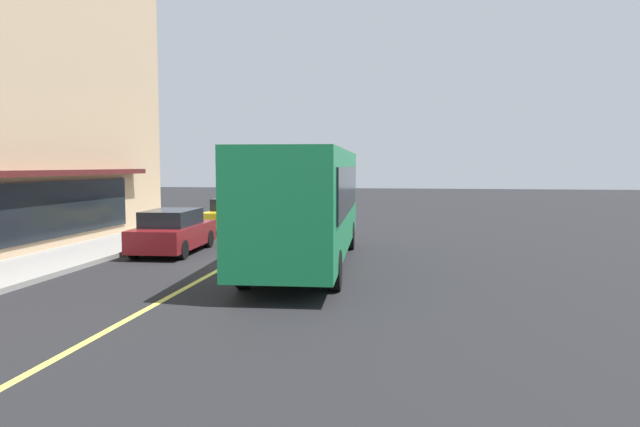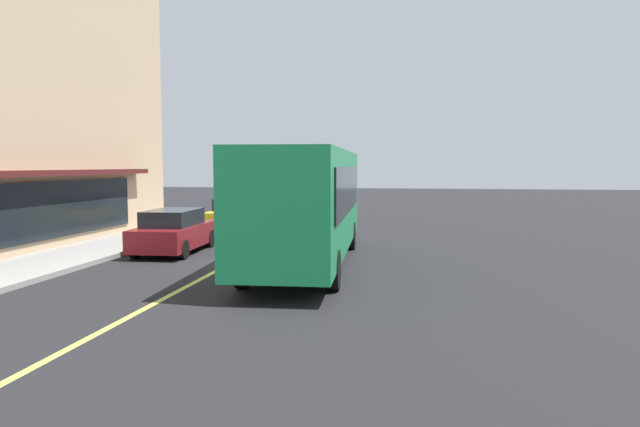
# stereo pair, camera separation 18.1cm
# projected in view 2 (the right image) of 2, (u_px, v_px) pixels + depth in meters

# --- Properties ---
(ground) EXTENTS (120.00, 120.00, 0.00)m
(ground) POSITION_uv_depth(u_px,v_px,m) (233.00, 262.00, 18.36)
(ground) COLOR black
(sidewalk) EXTENTS (80.00, 2.86, 0.15)m
(sidewalk) POSITION_uv_depth(u_px,v_px,m) (75.00, 255.00, 19.25)
(sidewalk) COLOR gray
(sidewalk) RESTS_ON ground
(lane_centre_stripe) EXTENTS (36.00, 0.16, 0.01)m
(lane_centre_stripe) POSITION_uv_depth(u_px,v_px,m) (233.00, 262.00, 18.36)
(lane_centre_stripe) COLOR #D8D14C
(lane_centre_stripe) RESTS_ON ground
(bus) EXTENTS (11.24, 3.07, 3.50)m
(bus) POSITION_uv_depth(u_px,v_px,m) (307.00, 201.00, 17.69)
(bus) COLOR #197F47
(bus) RESTS_ON ground
(car_maroon) EXTENTS (4.38, 2.02, 1.52)m
(car_maroon) POSITION_uv_depth(u_px,v_px,m) (174.00, 232.00, 20.35)
(car_maroon) COLOR maroon
(car_maroon) RESTS_ON ground
(car_yellow) EXTENTS (4.34, 1.95, 1.52)m
(car_yellow) POSITION_uv_depth(u_px,v_px,m) (235.00, 215.00, 27.34)
(car_yellow) COLOR yellow
(car_yellow) RESTS_ON ground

